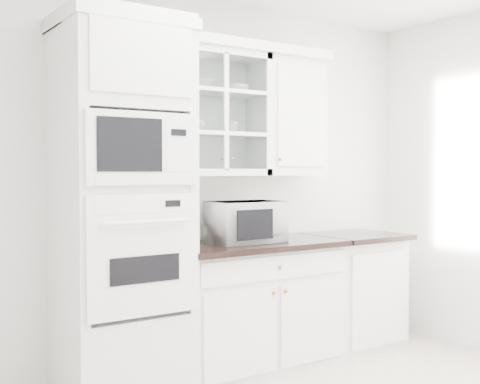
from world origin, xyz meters
TOP-DOWN VIEW (x-y plane):
  - room_shell at (0.00, 0.43)m, footprint 4.00×3.50m
  - oven_column at (-0.75, 1.42)m, footprint 0.76×0.68m
  - base_cabinet_run at (0.28, 1.45)m, footprint 1.32×0.67m
  - extra_base_cabinet at (1.28, 1.45)m, footprint 0.72×0.67m
  - upper_cabinet_glass at (0.03, 1.58)m, footprint 0.80×0.33m
  - upper_cabinet_solid at (0.71, 1.58)m, footprint 0.55×0.33m
  - crown_molding at (-0.07, 1.56)m, footprint 2.14×0.38m
  - countertop_microwave at (0.20, 1.44)m, footprint 0.53×0.45m
  - bowl_a at (-0.13, 1.57)m, footprint 0.28×0.28m
  - bowl_b at (0.23, 1.60)m, footprint 0.21×0.21m
  - cup_a at (-0.10, 1.59)m, footprint 0.12×0.12m
  - cup_b at (0.19, 1.59)m, footprint 0.10×0.10m

SIDE VIEW (x-z plane):
  - base_cabinet_run at x=0.28m, z-range 0.00..0.92m
  - extra_base_cabinet at x=1.28m, z-range 0.00..0.92m
  - countertop_microwave at x=0.20m, z-range 0.92..1.22m
  - oven_column at x=-0.75m, z-range 0.00..2.40m
  - cup_b at x=0.19m, z-range 1.71..1.80m
  - cup_a at x=-0.10m, z-range 1.71..1.80m
  - room_shell at x=0.00m, z-range 0.43..3.13m
  - upper_cabinet_glass at x=0.03m, z-range 1.40..2.30m
  - upper_cabinet_solid at x=0.71m, z-range 1.40..2.30m
  - bowl_b at x=0.23m, z-range 2.01..2.07m
  - bowl_a at x=-0.13m, z-range 2.01..2.07m
  - crown_molding at x=-0.07m, z-range 2.30..2.37m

